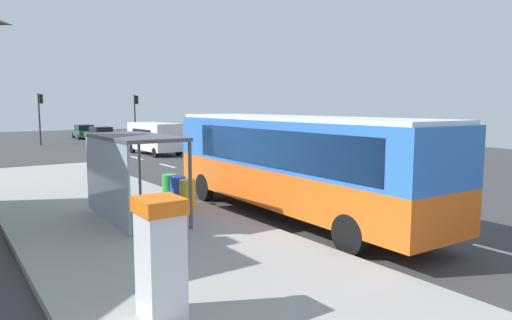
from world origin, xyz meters
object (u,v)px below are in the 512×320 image
Objects in this scene: traffic_light_far_side at (40,111)px; recycling_bin_yellow at (188,194)px; recycling_bin_blue at (178,191)px; white_van at (154,136)px; sedan_far at (84,131)px; recycling_bin_green at (170,188)px; ticket_machine at (161,257)px; bus at (292,160)px; bus_shelter at (124,156)px; traffic_light_near_side at (136,110)px; sedan_near at (101,134)px.

recycling_bin_yellow is at bearing -92.00° from traffic_light_far_side.
recycling_bin_blue is 0.20× the size of traffic_light_far_side.
white_van is at bearing -68.48° from traffic_light_far_side.
sedan_far is 4.71× the size of recycling_bin_green.
sedan_far is 46.20m from ticket_machine.
recycling_bin_blue is (3.85, 7.52, -0.52)m from ticket_machine.
recycling_bin_yellow is 0.70m from recycling_bin_blue.
white_van reaches higher than recycling_bin_yellow.
recycling_bin_blue is 0.70m from recycling_bin_green.
white_van is at bearing 79.22° from bus.
white_van is at bearing 70.65° from recycling_bin_yellow.
sedan_far is 39.60m from bus_shelter.
bus is 2.38× the size of traffic_light_near_side.
sedan_far is 37.37m from recycling_bin_green.
sedan_far is (0.10, 19.98, -0.55)m from white_van.
bus_shelter is (-8.61, -18.63, 0.75)m from white_van.
sedan_far is at bearing 50.54° from traffic_light_far_side.
bus reaches higher than recycling_bin_blue.
white_van is 5.56× the size of recycling_bin_blue.
recycling_bin_green is (-2.49, 3.73, -1.19)m from bus.
recycling_bin_green is at bearing -92.09° from traffic_light_far_side.
traffic_light_far_side reaches higher than sedan_near.
ticket_machine is at bearing -97.34° from traffic_light_far_side.
bus_shelter is (-2.21, -0.40, 1.44)m from recycling_bin_yellow.
white_van reaches higher than sedan_far.
sedan_far is at bearing 80.35° from recycling_bin_yellow.
traffic_light_near_side is (9.70, 30.15, 2.46)m from recycling_bin_blue.
traffic_light_near_side reaches higher than bus_shelter.
bus_shelter is (-3.32, -32.06, -1.03)m from traffic_light_far_side.
sedan_near is at bearing 4.25° from traffic_light_far_side.
sedan_near is at bearing 78.53° from recycling_bin_yellow.
traffic_light_far_side is (4.96, 38.47, 1.95)m from ticket_machine.
sedan_far reaches higher than recycling_bin_blue.
white_van is 18.01m from recycling_bin_green.
recycling_bin_green is 0.20× the size of traffic_light_far_side.
white_van is 13.17m from traffic_light_near_side.
sedan_near is 1.00× the size of sedan_far.
bus is 11.66× the size of recycling_bin_blue.
sedan_near is 32.02m from recycling_bin_blue.
traffic_light_far_side reaches higher than white_van.
recycling_bin_blue is at bearing 62.87° from ticket_machine.
bus is 20.93m from white_van.
recycling_bin_green is at bearing -110.83° from white_van.
traffic_light_near_side is (13.56, 37.67, 1.94)m from ticket_machine.
recycling_bin_green is (0.00, 0.70, 0.00)m from recycling_bin_blue.
traffic_light_far_side is at bearing 92.33° from bus.
recycling_bin_green is 3.20m from bus_shelter.
bus is 5.09m from bus_shelter.
traffic_light_near_side is (3.20, -1.20, 2.32)m from sedan_near.
white_van is 19.99m from sedan_far.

